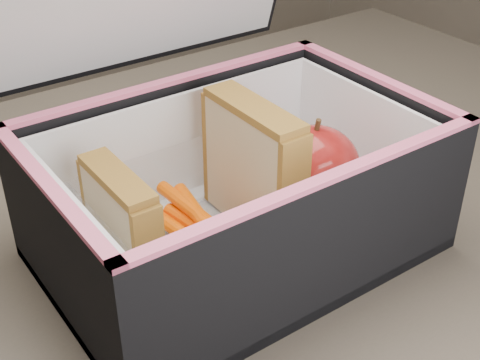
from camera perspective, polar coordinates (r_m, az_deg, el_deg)
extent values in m
cube|color=#51463B|center=(0.62, -2.12, -6.28)|extent=(1.20, 0.80, 0.03)
cube|color=#382D26|center=(1.35, 9.54, -2.67)|extent=(0.05, 0.05, 0.72)
cube|color=beige|center=(0.52, -10.70, -4.50)|extent=(0.01, 0.08, 0.09)
cube|color=#C86574|center=(0.53, -9.96, -4.54)|extent=(0.01, 0.08, 0.08)
cube|color=beige|center=(0.53, -9.29, -3.97)|extent=(0.01, 0.08, 0.09)
cube|color=brown|center=(0.50, -10.50, 0.14)|extent=(0.02, 0.09, 0.01)
cube|color=beige|center=(0.57, 0.40, 0.61)|extent=(0.01, 0.10, 0.11)
cube|color=#C86574|center=(0.57, 1.12, 0.51)|extent=(0.01, 0.10, 0.10)
cube|color=beige|center=(0.58, 1.84, 1.15)|extent=(0.01, 0.10, 0.11)
cube|color=brown|center=(0.54, 1.19, 6.08)|extent=(0.03, 0.11, 0.01)
cylinder|color=#F56100|center=(0.56, -1.84, -6.15)|extent=(0.02, 0.10, 0.01)
cylinder|color=#F56100|center=(0.56, -2.94, -4.57)|extent=(0.03, 0.10, 0.01)
cylinder|color=#F56100|center=(0.57, -3.96, -2.70)|extent=(0.02, 0.10, 0.01)
cylinder|color=#F56100|center=(0.57, -1.94, -5.24)|extent=(0.01, 0.10, 0.01)
cylinder|color=#F56100|center=(0.55, -4.36, -5.03)|extent=(0.02, 0.10, 0.01)
cylinder|color=#F56100|center=(0.56, -3.38, -3.27)|extent=(0.03, 0.10, 0.01)
cube|color=white|center=(0.63, 6.24, -1.84)|extent=(0.10, 0.11, 0.01)
ellipsoid|color=maroon|center=(0.60, 6.39, 1.12)|extent=(0.09, 0.09, 0.07)
cylinder|color=#452F18|center=(0.58, 6.64, 4.62)|extent=(0.01, 0.01, 0.01)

